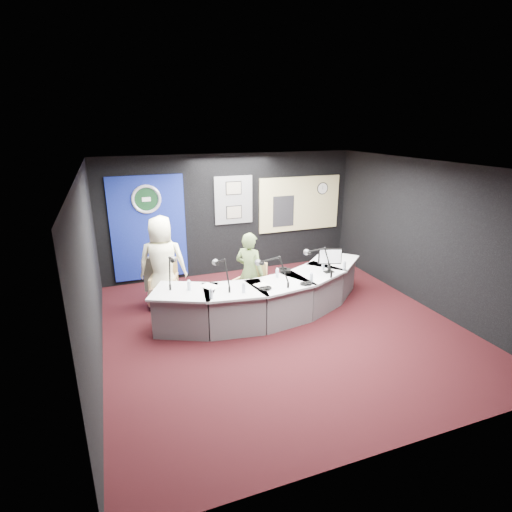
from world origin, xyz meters
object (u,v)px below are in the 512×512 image
object	(u,v)px
broadcast_desk	(268,296)
person_man	(162,263)
armchair_right	(250,288)
person_woman	(250,273)
armchair_left	(164,285)

from	to	relation	value
broadcast_desk	person_man	bearing A→B (deg)	151.22
armchair_right	person_man	world-z (taller)	person_man
person_man	person_woman	size ratio (longest dim) A/B	1.17
armchair_left	person_woman	world-z (taller)	person_woman
person_woman	broadcast_desk	bearing A→B (deg)	-174.10
armchair_left	person_woman	size ratio (longest dim) A/B	0.59
broadcast_desk	person_man	distance (m)	2.10
broadcast_desk	person_woman	world-z (taller)	person_woman
person_man	armchair_right	bearing A→B (deg)	167.87
broadcast_desk	person_man	world-z (taller)	person_man
broadcast_desk	person_man	size ratio (longest dim) A/B	2.46
broadcast_desk	armchair_right	size ratio (longest dim) A/B	4.80
armchair_left	person_man	world-z (taller)	person_man
broadcast_desk	person_woman	bearing A→B (deg)	137.32
person_man	person_woman	world-z (taller)	person_man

